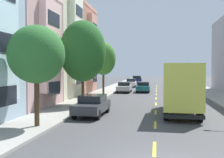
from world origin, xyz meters
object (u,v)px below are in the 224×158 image
at_px(street_tree_third, 103,59).
at_px(parked_sedan_charcoal, 92,105).
at_px(parked_sedan_silver, 124,87).
at_px(parked_sedan_red, 187,86).
at_px(street_tree_second, 83,51).
at_px(parked_suv_black, 179,81).
at_px(parked_wagon_orange, 178,81).
at_px(delivery_box_truck, 181,86).
at_px(moving_teal_sedan, 143,87).
at_px(parked_hatchback_white, 131,83).
at_px(street_tree_nearest, 36,55).
at_px(parked_pickup_navy, 137,80).

relative_size(street_tree_third, parked_sedan_charcoal, 1.41).
xyz_separation_m(street_tree_third, parked_sedan_silver, (2.03, 4.96, -3.75)).
relative_size(street_tree_third, parked_sedan_red, 1.41).
relative_size(street_tree_second, parked_suv_black, 1.53).
height_order(street_tree_second, parked_wagon_orange, street_tree_second).
bearing_deg(parked_sedan_red, delivery_box_truck, -96.97).
distance_m(street_tree_second, parked_sedan_silver, 15.44).
xyz_separation_m(street_tree_second, parked_sedan_charcoal, (2.02, -5.09, -4.08)).
bearing_deg(moving_teal_sedan, parked_hatchback_white, 104.01).
bearing_deg(parked_sedan_silver, parked_sedan_charcoal, -90.02).
height_order(parked_wagon_orange, parked_sedan_silver, parked_wagon_orange).
xyz_separation_m(delivery_box_truck, parked_sedan_charcoal, (-6.17, -1.48, -1.27)).
relative_size(street_tree_nearest, parked_pickup_navy, 1.03).
bearing_deg(parked_sedan_charcoal, street_tree_third, 97.73).
height_order(street_tree_third, delivery_box_truck, street_tree_third).
bearing_deg(parked_suv_black, street_tree_second, -109.49).
xyz_separation_m(street_tree_nearest, parked_sedan_charcoal, (2.02, 4.70, -3.29)).
height_order(parked_suv_black, parked_wagon_orange, parked_suv_black).
distance_m(parked_suv_black, parked_hatchback_white, 9.47).
bearing_deg(street_tree_third, moving_teal_sedan, 51.31).
bearing_deg(street_tree_nearest, parked_pickup_navy, 87.51).
xyz_separation_m(parked_suv_black, parked_wagon_orange, (0.10, 6.45, -0.18)).
height_order(parked_sedan_charcoal, parked_hatchback_white, parked_hatchback_white).
height_order(street_tree_third, parked_suv_black, street_tree_third).
bearing_deg(parked_pickup_navy, parked_sedan_charcoal, -90.13).
distance_m(parked_pickup_navy, parked_suv_black, 12.36).
relative_size(street_tree_third, parked_sedan_silver, 1.41).
bearing_deg(parked_sedan_silver, parked_wagon_orange, 68.17).
height_order(street_tree_nearest, delivery_box_truck, street_tree_nearest).
bearing_deg(street_tree_second, parked_hatchback_white, 85.85).
height_order(delivery_box_truck, parked_suv_black, delivery_box_truck).
relative_size(delivery_box_truck, parked_sedan_red, 1.82).
xyz_separation_m(street_tree_nearest, street_tree_third, (0.00, 19.59, 0.46)).
distance_m(parked_suv_black, parked_sedan_silver, 17.52).
height_order(parked_sedan_red, parked_hatchback_white, parked_hatchback_white).
bearing_deg(parked_suv_black, parked_sedan_charcoal, -103.77).
xyz_separation_m(parked_wagon_orange, parked_hatchback_white, (-8.82, -10.15, -0.05)).
distance_m(parked_wagon_orange, moving_teal_sedan, 21.81).
relative_size(street_tree_second, parked_sedan_red, 1.64).
xyz_separation_m(parked_sedan_charcoal, parked_sedan_silver, (0.01, 19.84, 0.00)).
xyz_separation_m(delivery_box_truck, parked_sedan_silver, (-6.16, 18.36, -1.27)).
bearing_deg(parked_sedan_silver, street_tree_second, -97.82).
relative_size(parked_pickup_navy, parked_hatchback_white, 1.33).
height_order(delivery_box_truck, parked_sedan_silver, delivery_box_truck).
bearing_deg(parked_sedan_red, street_tree_nearest, -111.13).
height_order(street_tree_third, parked_sedan_red, street_tree_third).
xyz_separation_m(parked_pickup_navy, parked_suv_black, (8.50, -8.96, 0.16)).
distance_m(street_tree_second, delivery_box_truck, 9.38).
height_order(parked_sedan_red, parked_wagon_orange, parked_wagon_orange).
height_order(street_tree_nearest, parked_pickup_navy, street_tree_nearest).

